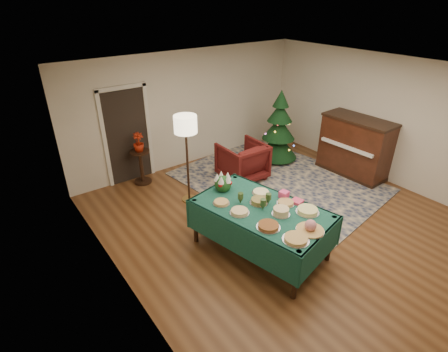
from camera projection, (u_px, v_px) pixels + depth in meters
room_shell at (301, 160)px, 5.76m from camera, size 7.00×7.00×7.00m
doorway at (127, 134)px, 7.51m from camera, size 1.08×0.04×2.16m
rug at (278, 181)px, 7.89m from camera, size 3.74×4.60×0.02m
buffet_table at (261, 217)px, 5.51m from camera, size 1.68×2.35×0.83m
platter_0 at (296, 239)px, 4.72m from camera, size 0.37×0.37×0.05m
platter_1 at (310, 227)px, 4.88m from camera, size 0.40×0.40×0.18m
platter_2 at (308, 211)px, 5.31m from camera, size 0.36×0.36×0.07m
platter_3 at (268, 226)px, 4.97m from camera, size 0.35×0.35×0.06m
platter_4 at (281, 212)px, 5.25m from camera, size 0.28×0.28×0.11m
platter_5 at (286, 203)px, 5.53m from camera, size 0.29×0.29×0.05m
platter_6 at (240, 212)px, 5.30m from camera, size 0.31×0.31×0.06m
platter_7 at (259, 201)px, 5.54m from camera, size 0.30×0.30×0.08m
platter_8 at (261, 192)px, 5.81m from camera, size 0.30×0.30×0.05m
platter_9 at (221, 203)px, 5.53m from camera, size 0.27×0.27×0.05m
goblet_0 at (241, 198)px, 5.50m from camera, size 0.09×0.09×0.19m
goblet_1 at (268, 199)px, 5.48m from camera, size 0.09×0.09×0.19m
goblet_2 at (263, 204)px, 5.34m from camera, size 0.09×0.09×0.19m
napkin_stack at (297, 201)px, 5.57m from camera, size 0.20×0.20×0.04m
gift_box at (284, 194)px, 5.69m from camera, size 0.16×0.16×0.11m
centerpiece at (223, 182)px, 5.87m from camera, size 0.30×0.30×0.34m
armchair at (242, 159)px, 7.83m from camera, size 0.94×0.89×0.95m
floor_lamp at (186, 130)px, 6.50m from camera, size 0.44×0.44×1.81m
side_table at (141, 167)px, 7.71m from camera, size 0.43×0.43×0.76m
potted_plant at (139, 146)px, 7.47m from camera, size 0.23×0.41×0.23m
christmas_tree at (279, 130)px, 8.57m from camera, size 1.25×1.25×1.79m
piano at (355, 147)px, 7.97m from camera, size 0.78×1.59×1.35m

